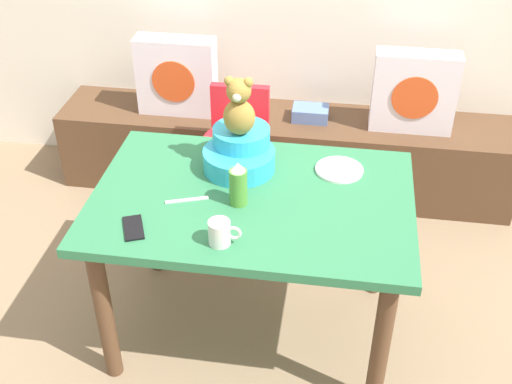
{
  "coord_description": "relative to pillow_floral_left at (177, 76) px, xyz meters",
  "views": [
    {
      "loc": [
        0.33,
        -2.03,
        2.21
      ],
      "look_at": [
        0.0,
        0.1,
        0.69
      ],
      "focal_mm": 44.95,
      "sensor_mm": 36.0,
      "label": 1
    }
  ],
  "objects": [
    {
      "name": "cell_phone",
      "position": [
        0.21,
        -1.43,
        0.06
      ],
      "size": [
        0.12,
        0.16,
        0.01
      ],
      "primitive_type": "cube",
      "rotation": [
        0.0,
        0.0,
        0.39
      ],
      "color": "black",
      "rests_on": "dining_table"
    },
    {
      "name": "dining_table",
      "position": [
        0.61,
        -1.16,
        -0.05
      ],
      "size": [
        1.27,
        0.86,
        0.74
      ],
      "color": "#2D7247",
      "rests_on": "ground_plane"
    },
    {
      "name": "book_stack",
      "position": [
        0.76,
        0.02,
        -0.18
      ],
      "size": [
        0.2,
        0.14,
        0.07
      ],
      "primitive_type": "cube",
      "color": "#5A78B3",
      "rests_on": "window_bench"
    },
    {
      "name": "teddy_bear",
      "position": [
        0.53,
        -0.95,
        0.34
      ],
      "size": [
        0.13,
        0.12,
        0.25
      ],
      "color": "olive",
      "rests_on": "infant_seat_teal"
    },
    {
      "name": "ketchup_bottle",
      "position": [
        0.57,
        -1.21,
        0.15
      ],
      "size": [
        0.07,
        0.07,
        0.18
      ],
      "color": "#4C8C33",
      "rests_on": "dining_table"
    },
    {
      "name": "window_bench",
      "position": [
        0.61,
        0.02,
        -0.45
      ],
      "size": [
        2.6,
        0.44,
        0.46
      ],
      "primitive_type": "cube",
      "color": "brown",
      "rests_on": "ground_plane"
    },
    {
      "name": "pillow_floral_left",
      "position": [
        0.0,
        0.0,
        0.0
      ],
      "size": [
        0.44,
        0.15,
        0.44
      ],
      "color": "silver",
      "rests_on": "window_bench"
    },
    {
      "name": "coffee_mug",
      "position": [
        0.54,
        -1.46,
        0.11
      ],
      "size": [
        0.12,
        0.08,
        0.09
      ],
      "color": "silver",
      "rests_on": "dining_table"
    },
    {
      "name": "infant_seat_teal",
      "position": [
        0.53,
        -0.95,
        0.13
      ],
      "size": [
        0.3,
        0.33,
        0.16
      ],
      "color": "#2DA7CD",
      "rests_on": "dining_table"
    },
    {
      "name": "table_fork",
      "position": [
        0.36,
        -1.23,
        0.06
      ],
      "size": [
        0.17,
        0.07,
        0.01
      ],
      "primitive_type": "cube",
      "rotation": [
        0.0,
        0.0,
        1.92
      ],
      "color": "silver",
      "rests_on": "dining_table"
    },
    {
      "name": "dinner_plate_near",
      "position": [
        0.94,
        -0.92,
        0.07
      ],
      "size": [
        0.2,
        0.2,
        0.01
      ],
      "primitive_type": "cylinder",
      "color": "white",
      "rests_on": "dining_table"
    },
    {
      "name": "highchair",
      "position": [
        0.41,
        -0.42,
        -0.16
      ],
      "size": [
        0.34,
        0.45,
        0.79
      ],
      "color": "red",
      "rests_on": "ground_plane"
    },
    {
      "name": "pillow_floral_right",
      "position": [
        1.3,
        0.0,
        0.0
      ],
      "size": [
        0.44,
        0.15,
        0.44
      ],
      "color": "silver",
      "rests_on": "window_bench"
    },
    {
      "name": "ground_plane",
      "position": [
        0.61,
        -1.16,
        -0.68
      ],
      "size": [
        8.0,
        8.0,
        0.0
      ],
      "primitive_type": "plane",
      "color": "#8C7256"
    }
  ]
}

